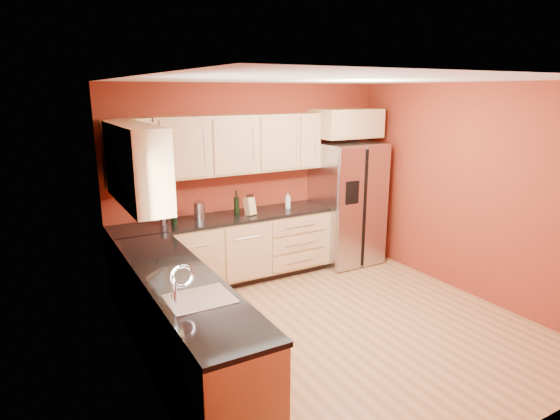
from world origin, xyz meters
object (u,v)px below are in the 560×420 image
at_px(wine_bottle_a, 237,203).
at_px(knife_block, 250,206).
at_px(canister_left, 199,211).
at_px(soap_dispenser, 288,201).
at_px(refrigerator, 346,203).

relative_size(wine_bottle_a, knife_block, 1.42).
bearing_deg(knife_block, canister_left, 155.28).
bearing_deg(soap_dispenser, knife_block, -174.02).
bearing_deg(soap_dispenser, refrigerator, -4.12).
distance_m(wine_bottle_a, soap_dispenser, 0.78).
distance_m(refrigerator, knife_block, 1.58).
bearing_deg(canister_left, knife_block, -9.20).
bearing_deg(refrigerator, wine_bottle_a, 177.80).
bearing_deg(soap_dispenser, canister_left, 178.13).
height_order(wine_bottle_a, soap_dispenser, wine_bottle_a).
bearing_deg(refrigerator, canister_left, 177.16).
height_order(knife_block, soap_dispenser, knife_block).
height_order(canister_left, wine_bottle_a, wine_bottle_a).
bearing_deg(refrigerator, soap_dispenser, 175.88).
bearing_deg(wine_bottle_a, soap_dispenser, 0.20).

